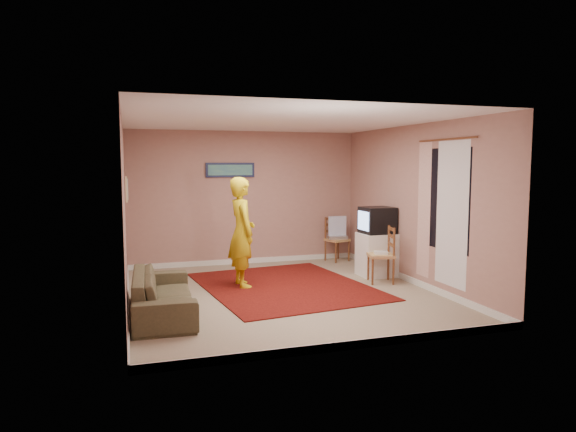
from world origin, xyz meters
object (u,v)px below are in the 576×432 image
object	(u,v)px
chair_b	(381,248)
person	(242,232)
chair_a	(337,234)
crt_tv	(377,220)
tv_cabinet	(377,255)
sofa	(163,294)

from	to	relation	value
chair_b	person	world-z (taller)	person
chair_a	person	distance (m)	2.81
chair_a	crt_tv	bearing A→B (deg)	-103.63
tv_cabinet	person	bearing A→B (deg)	-178.41
tv_cabinet	sofa	world-z (taller)	tv_cabinet
tv_cabinet	chair_a	world-z (taller)	chair_a
chair_a	tv_cabinet	bearing A→B (deg)	-103.42
chair_a	sofa	xyz separation A→B (m)	(-3.63, -2.78, -0.26)
tv_cabinet	chair_a	xyz separation A→B (m)	(-0.12, 1.50, 0.17)
sofa	person	world-z (taller)	person
chair_a	sofa	size ratio (longest dim) A/B	0.26
sofa	person	distance (m)	1.89
crt_tv	tv_cabinet	bearing A→B (deg)	0.00
person	chair_a	bearing A→B (deg)	-60.62
chair_b	sofa	bearing A→B (deg)	-62.41
person	sofa	bearing A→B (deg)	127.81
crt_tv	person	world-z (taller)	person
sofa	person	xyz separation A→B (m)	(1.32, 1.21, 0.60)
sofa	person	size ratio (longest dim) A/B	1.09
tv_cabinet	chair_a	bearing A→B (deg)	94.55
sofa	crt_tv	bearing A→B (deg)	-69.01
crt_tv	chair_a	xyz separation A→B (m)	(-0.11, 1.50, -0.44)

